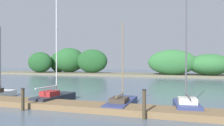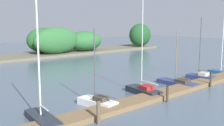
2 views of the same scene
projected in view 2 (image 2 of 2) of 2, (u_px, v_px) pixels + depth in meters
dock_pier at (156, 96)px, 21.85m from camera, size 30.57×1.80×0.35m
far_shore at (8, 44)px, 44.10m from camera, size 66.84×8.55×6.17m
sailboat_1 at (41, 116)px, 16.58m from camera, size 1.63×3.94×8.12m
sailboat_2 at (96, 101)px, 19.70m from camera, size 1.61×3.55×5.67m
sailboat_3 at (143, 90)px, 22.99m from camera, size 1.73×3.88×8.37m
sailboat_4 at (177, 82)px, 26.21m from camera, size 1.36×4.45×5.44m
sailboat_5 at (200, 76)px, 28.64m from camera, size 1.54×2.98×6.59m
sailboat_6 at (222, 71)px, 31.82m from camera, size 1.13×3.33×7.21m
mooring_piling_1 at (98, 112)px, 16.19m from camera, size 0.28×0.28×1.52m
mooring_piling_2 at (167, 94)px, 20.61m from camera, size 0.22×0.22×1.31m
mooring_piling_3 at (211, 79)px, 25.45m from camera, size 0.21×0.21×1.49m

